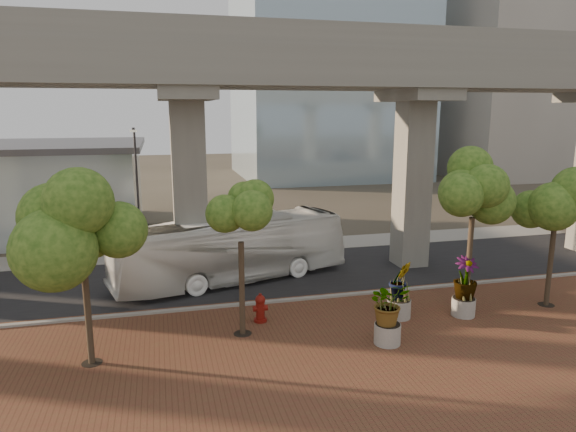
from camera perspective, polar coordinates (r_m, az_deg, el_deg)
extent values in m
plane|color=#3D382C|center=(25.89, 3.28, -7.60)|extent=(160.00, 160.00, 0.00)
cube|color=brown|center=(19.00, 10.73, -15.15)|extent=(70.00, 13.00, 0.06)
cube|color=black|center=(27.70, 2.04, -6.24)|extent=(90.00, 8.00, 0.04)
cube|color=gray|center=(24.08, 4.71, -8.93)|extent=(70.00, 0.25, 0.16)
cube|color=gray|center=(32.80, -0.63, -3.36)|extent=(90.00, 3.00, 0.06)
cube|color=gray|center=(24.90, 3.28, 16.18)|extent=(72.00, 2.40, 1.80)
cube|color=gray|center=(27.96, 1.26, 15.70)|extent=(72.00, 2.40, 1.80)
cube|color=gray|center=(24.01, 4.15, 19.70)|extent=(72.00, 0.12, 1.00)
cube|color=gray|center=(29.15, 0.67, 18.30)|extent=(72.00, 0.12, 1.00)
cube|color=#A7A096|center=(74.75, 23.98, 13.36)|extent=(18.00, 16.00, 24.00)
imported|color=white|center=(26.02, -6.30, -3.69)|extent=(12.33, 5.92, 3.35)
cylinder|color=maroon|center=(21.45, -3.08, -11.45)|extent=(0.54, 0.54, 0.12)
cylinder|color=maroon|center=(21.28, -3.10, -10.38)|extent=(0.36, 0.36, 0.86)
sphere|color=maroon|center=(21.12, -3.11, -9.29)|extent=(0.42, 0.42, 0.42)
cylinder|color=maroon|center=(21.05, -3.11, -8.80)|extent=(0.12, 0.12, 0.15)
cylinder|color=maroon|center=(21.25, -3.10, -10.19)|extent=(0.60, 0.24, 0.24)
cylinder|color=gray|center=(19.77, 10.98, -12.72)|extent=(0.98, 0.98, 0.76)
imported|color=#274E14|center=(19.31, 11.12, -9.47)|extent=(2.18, 2.18, 1.64)
cylinder|color=#ABA69A|center=(23.08, 18.90, -9.52)|extent=(0.97, 0.97, 0.76)
imported|color=#274E14|center=(22.67, 19.11, -6.52)|extent=(2.38, 2.38, 1.79)
cylinder|color=gray|center=(22.16, 12.20, -10.01)|extent=(1.00, 1.00, 0.78)
imported|color=#274E14|center=(21.75, 12.33, -7.02)|extent=(2.22, 2.22, 1.66)
cylinder|color=#473628|center=(18.75, -21.33, -10.17)|extent=(0.22, 0.22, 3.52)
cylinder|color=black|center=(19.44, -20.94, -14.98)|extent=(0.70, 0.70, 0.01)
cylinder|color=#473628|center=(19.75, -5.15, -8.04)|extent=(0.22, 0.22, 3.66)
cylinder|color=black|center=(20.43, -5.05, -12.87)|extent=(0.70, 0.70, 0.01)
cylinder|color=#473628|center=(22.86, 19.42, -5.26)|extent=(0.22, 0.22, 4.16)
cylinder|color=black|center=(23.53, 19.08, -10.10)|extent=(0.70, 0.70, 0.01)
cylinder|color=#473628|center=(25.28, 27.11, -4.97)|extent=(0.22, 0.22, 3.59)
cylinder|color=black|center=(25.81, 26.73, -8.79)|extent=(0.70, 0.70, 0.01)
cylinder|color=#2B2A2F|center=(31.20, -16.35, 2.42)|extent=(0.13, 0.13, 7.47)
cube|color=#2B2A2F|center=(30.38, -16.79, 9.25)|extent=(0.14, 0.93, 0.14)
cube|color=silver|center=(29.92, -16.81, 9.04)|extent=(0.37, 0.19, 0.11)
cylinder|color=#2E2E33|center=(33.64, 13.53, 4.68)|extent=(0.16, 0.16, 9.18)
cube|color=#2E2E33|center=(32.91, 14.39, 12.50)|extent=(0.17, 1.15, 0.17)
cube|color=silver|center=(32.40, 14.87, 12.30)|extent=(0.46, 0.23, 0.14)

